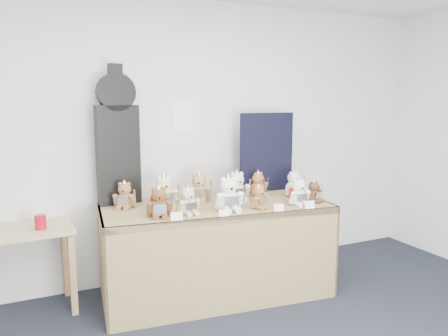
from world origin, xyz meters
name	(u,v)px	position (x,y,z in m)	size (l,w,h in m)	color
room_shell	(183,117)	(0.22, 2.49, 1.59)	(6.00, 6.00, 6.00)	silver
display_table	(219,226)	(0.31, 1.84, 0.66)	(2.08, 1.04, 0.84)	olive
side_table	(16,245)	(-1.31, 2.23, 0.60)	(0.90, 0.53, 0.73)	tan
guitar_case	(118,137)	(-0.45, 2.32, 1.44)	(0.38, 0.14, 1.23)	black
navy_board	(267,152)	(1.01, 2.23, 1.23)	(0.59, 0.02, 0.79)	black
red_cup	(41,222)	(-1.12, 2.15, 0.79)	(0.09, 0.09, 0.12)	#B60C1A
teddy_front_far_left	(159,204)	(-0.26, 1.74, 0.94)	(0.23, 0.20, 0.28)	brown
teddy_front_left	(189,202)	(-0.01, 1.72, 0.94)	(0.21, 0.17, 0.25)	beige
teddy_front_centre	(229,195)	(0.33, 1.68, 0.97)	(0.27, 0.23, 0.33)	white
teddy_front_right	(259,198)	(0.60, 1.65, 0.93)	(0.19, 0.17, 0.23)	olive
teddy_front_far_right	(299,193)	(0.97, 1.60, 0.94)	(0.22, 0.18, 0.27)	white
teddy_front_end	(314,192)	(1.17, 1.65, 0.93)	(0.19, 0.18, 0.23)	brown
teddy_back_left	(165,192)	(-0.12, 2.05, 0.96)	(0.25, 0.20, 0.31)	beige
teddy_back_centre_left	(199,189)	(0.22, 2.10, 0.96)	(0.24, 0.24, 0.30)	#A28651
teddy_back_centre_right	(237,188)	(0.56, 1.99, 0.96)	(0.25, 0.21, 0.30)	white
teddy_back_right	(258,185)	(0.83, 2.07, 0.94)	(0.22, 0.21, 0.27)	#915C3A
teddy_back_end	(294,185)	(1.14, 1.92, 0.95)	(0.23, 0.21, 0.28)	white
teddy_back_far_left	(125,196)	(-0.45, 2.13, 0.94)	(0.21, 0.21, 0.26)	#916343
entry_card_a	(177,216)	(-0.17, 1.57, 0.87)	(0.09, 0.00, 0.07)	white
entry_card_b	(223,213)	(0.21, 1.53, 0.87)	(0.08, 0.00, 0.06)	white
entry_card_c	(279,208)	(0.69, 1.48, 0.87)	(0.09, 0.00, 0.06)	white
entry_card_d	(310,205)	(0.98, 1.45, 0.87)	(0.09, 0.00, 0.07)	white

